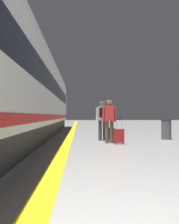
{
  "coord_description": "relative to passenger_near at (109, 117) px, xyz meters",
  "views": [
    {
      "loc": [
        -0.04,
        0.83,
        1.07
      ],
      "look_at": [
        0.22,
        7.08,
        1.16
      ],
      "focal_mm": 39.85,
      "sensor_mm": 36.0,
      "label": 1
    }
  ],
  "objects": [
    {
      "name": "passenger_mid",
      "position": [
        -0.18,
        1.02,
        0.02
      ],
      "size": [
        0.55,
        0.35,
        1.75
      ],
      "color": "#383842",
      "rests_on": "ground"
    },
    {
      "name": "passenger_near",
      "position": [
        0.0,
        0.0,
        0.0
      ],
      "size": [
        0.55,
        0.23,
        1.75
      ],
      "color": "brown",
      "rests_on": "ground"
    },
    {
      "name": "safety_line_strip",
      "position": [
        -1.66,
        -0.47,
        -1.01
      ],
      "size": [
        0.36,
        80.0,
        0.01
      ],
      "primitive_type": "cube",
      "color": "yellow",
      "rests_on": "ground"
    },
    {
      "name": "tactile_edge_band",
      "position": [
        -2.03,
        -0.47,
        -1.01
      ],
      "size": [
        0.71,
        80.0,
        0.01
      ],
      "primitive_type": "cube",
      "color": "slate",
      "rests_on": "ground"
    },
    {
      "name": "waste_bin",
      "position": [
        2.76,
        1.43,
        -0.56
      ],
      "size": [
        0.46,
        0.46,
        0.91
      ],
      "color": "#4C4C51",
      "rests_on": "ground"
    },
    {
      "name": "suitcase_near",
      "position": [
        0.32,
        -0.31,
        -0.7
      ],
      "size": [
        0.39,
        0.24,
        0.96
      ],
      "color": "#A51E1E",
      "rests_on": "ground"
    },
    {
      "name": "suitcase_mid",
      "position": [
        0.14,
        0.91,
        -0.71
      ],
      "size": [
        0.41,
        0.3,
        0.56
      ],
      "color": "#19234C",
      "rests_on": "ground"
    }
  ]
}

